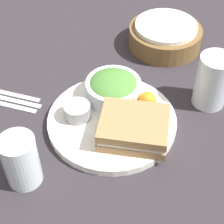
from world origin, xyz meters
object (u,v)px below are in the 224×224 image
knife (8,99)px  spoon (12,94)px  plate (112,121)px  sandwich (134,128)px  salad_bowl (113,88)px  drink_glass (213,81)px  dressing_cup (77,111)px  fork (4,104)px  bread_basket (165,36)px  water_glass (21,161)px

knife → spoon: size_ratio=1.17×
plate → spoon: bearing=-168.7°
sandwich → knife: bearing=-170.7°
salad_bowl → drink_glass: bearing=33.1°
dressing_cup → knife: bearing=-169.9°
sandwich → knife: 0.32m
dressing_cup → spoon: (-0.19, -0.02, -0.03)m
sandwich → fork: sandwich is taller
plate → fork: (-0.24, -0.09, -0.01)m
sandwich → bread_basket: bearing=106.5°
knife → spoon: bearing=-90.0°
fork → knife: (-0.00, 0.02, 0.00)m
sandwich → spoon: (-0.32, -0.03, -0.04)m
knife → dressing_cup: bearing=174.8°
plate → spoon: (-0.25, -0.05, -0.01)m
dressing_cup → drink_glass: size_ratio=0.46×
bread_basket → knife: bearing=-118.1°
dressing_cup → drink_glass: (0.22, 0.22, 0.03)m
plate → drink_glass: drink_glass is taller
spoon → sandwich: bearing=170.8°
sandwich → bread_basket: (-0.10, 0.34, -0.01)m
sandwich → drink_glass: (0.09, 0.20, 0.02)m
bread_basket → fork: (-0.21, -0.41, -0.03)m
fork → knife: same height
sandwich → water_glass: size_ratio=1.55×
salad_bowl → fork: 0.26m
plate → water_glass: water_glass is taller
plate → salad_bowl: bearing=120.1°
fork → knife: bearing=-90.0°
knife → plate: bearing=180.0°
bread_basket → knife: bread_basket is taller
dressing_cup → drink_glass: 0.31m
sandwich → knife: sandwich is taller
sandwich → salad_bowl: size_ratio=1.38×
sandwich → dressing_cup: bearing=-171.9°
water_glass → bread_basket: bearing=87.2°
sandwich → plate: bearing=165.3°
drink_glass → knife: (-0.40, -0.25, -0.06)m
salad_bowl → bread_basket: size_ratio=0.64×
plate → bread_basket: size_ratio=1.45×
spoon → water_glass: bearing=124.2°
salad_bowl → drink_glass: size_ratio=0.99×
dressing_cup → water_glass: 0.18m
fork → knife: size_ratio=0.95×
fork → water_glass: (0.18, -0.13, 0.05)m
dressing_cup → knife: dressing_cup is taller
plate → sandwich: sandwich is taller
salad_bowl → bread_basket: 0.27m
drink_glass → bread_basket: bearing=142.5°
salad_bowl → water_glass: bearing=-96.2°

